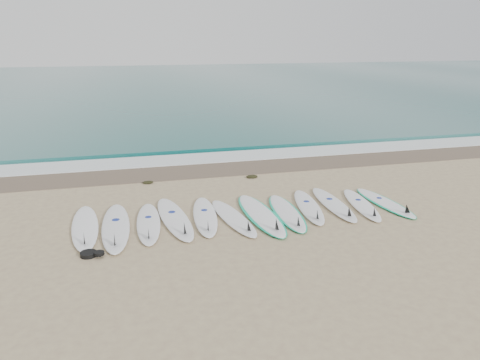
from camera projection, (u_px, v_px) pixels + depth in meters
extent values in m
plane|color=tan|center=(246.00, 215.00, 11.02)|extent=(120.00, 120.00, 0.00)
cube|color=#205F5D|center=(150.00, 84.00, 41.10)|extent=(120.00, 55.00, 0.03)
cube|color=brown|center=(212.00, 169.00, 14.82)|extent=(120.00, 1.80, 0.01)
cube|color=silver|center=(205.00, 158.00, 16.11)|extent=(120.00, 1.40, 0.04)
cube|color=#205F5D|center=(197.00, 148.00, 17.49)|extent=(120.00, 1.00, 0.10)
ellipsoid|color=white|center=(85.00, 227.00, 10.25)|extent=(0.71, 2.76, 0.09)
cone|color=black|center=(84.00, 238.00, 9.29)|extent=(0.25, 0.30, 0.29)
ellipsoid|color=white|center=(116.00, 226.00, 10.26)|extent=(0.64, 2.90, 0.09)
cone|color=black|center=(114.00, 239.00, 9.23)|extent=(0.25, 0.31, 0.31)
cylinder|color=navy|center=(116.00, 220.00, 10.50)|extent=(0.17, 0.17, 0.01)
ellipsoid|color=white|center=(148.00, 223.00, 10.48)|extent=(0.66, 2.55, 0.08)
cone|color=black|center=(149.00, 233.00, 9.57)|extent=(0.23, 0.28, 0.27)
cylinder|color=navy|center=(148.00, 217.00, 10.70)|extent=(0.15, 0.15, 0.01)
ellipsoid|color=white|center=(174.00, 218.00, 10.74)|extent=(0.85, 2.89, 0.09)
cone|color=black|center=(185.00, 228.00, 9.76)|extent=(0.27, 0.32, 0.30)
cylinder|color=navy|center=(172.00, 212.00, 10.97)|extent=(0.18, 0.18, 0.01)
ellipsoid|color=white|center=(205.00, 216.00, 10.89)|extent=(0.81, 2.63, 0.08)
cone|color=black|center=(208.00, 225.00, 9.95)|extent=(0.25, 0.30, 0.28)
cylinder|color=navy|center=(204.00, 210.00, 11.11)|extent=(0.16, 0.16, 0.01)
ellipsoid|color=white|center=(233.00, 217.00, 10.79)|extent=(0.86, 2.57, 0.08)
cone|color=black|center=(249.00, 226.00, 9.93)|extent=(0.25, 0.29, 0.27)
ellipsoid|color=white|center=(261.00, 214.00, 10.96)|extent=(0.70, 2.88, 0.09)
ellipsoid|color=#0DC790|center=(261.00, 214.00, 10.96)|extent=(0.80, 2.91, 0.07)
cone|color=black|center=(277.00, 224.00, 9.95)|extent=(0.25, 0.31, 0.30)
ellipsoid|color=white|center=(287.00, 212.00, 11.11)|extent=(0.71, 2.56, 0.08)
ellipsoid|color=#0DC790|center=(287.00, 212.00, 11.11)|extent=(0.80, 2.58, 0.06)
cone|color=black|center=(298.00, 221.00, 10.20)|extent=(0.23, 0.28, 0.27)
ellipsoid|color=white|center=(308.00, 206.00, 11.49)|extent=(0.94, 2.55, 0.08)
cone|color=black|center=(317.00, 214.00, 10.58)|extent=(0.25, 0.30, 0.27)
cylinder|color=navy|center=(306.00, 201.00, 11.71)|extent=(0.17, 0.17, 0.01)
ellipsoid|color=white|center=(333.00, 204.00, 11.66)|extent=(0.67, 2.61, 0.08)
cone|color=black|center=(349.00, 211.00, 10.73)|extent=(0.23, 0.29, 0.28)
cylinder|color=navy|center=(329.00, 199.00, 11.88)|extent=(0.16, 0.16, 0.01)
ellipsoid|color=white|center=(361.00, 204.00, 11.63)|extent=(0.87, 2.44, 0.08)
cone|color=black|center=(374.00, 212.00, 10.76)|extent=(0.24, 0.28, 0.25)
cylinder|color=navy|center=(358.00, 200.00, 11.84)|extent=(0.16, 0.16, 0.01)
ellipsoid|color=white|center=(384.00, 202.00, 11.77)|extent=(0.66, 2.39, 0.08)
ellipsoid|color=#0DC790|center=(384.00, 202.00, 11.77)|extent=(0.75, 2.41, 0.05)
cone|color=black|center=(407.00, 209.00, 10.95)|extent=(0.22, 0.27, 0.25)
cylinder|color=navy|center=(379.00, 198.00, 11.97)|extent=(0.15, 0.15, 0.01)
ellipsoid|color=black|center=(148.00, 182.00, 13.42)|extent=(0.31, 0.24, 0.06)
ellipsoid|color=black|center=(252.00, 176.00, 13.96)|extent=(0.35, 0.27, 0.07)
cylinder|color=black|center=(89.00, 254.00, 8.98)|extent=(0.32, 0.32, 0.08)
cylinder|color=black|center=(99.00, 253.00, 8.92)|extent=(0.20, 0.20, 0.06)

